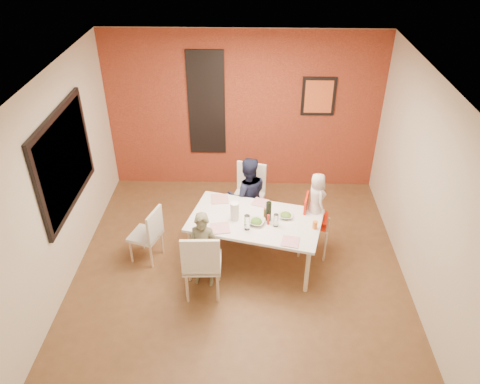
{
  "coord_description": "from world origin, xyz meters",
  "views": [
    {
      "loc": [
        0.15,
        -4.9,
        4.44
      ],
      "look_at": [
        0.0,
        0.3,
        1.05
      ],
      "focal_mm": 35.0,
      "sensor_mm": 36.0,
      "label": 1
    }
  ],
  "objects_px": {
    "chair_left": "(149,232)",
    "wine_bottle": "(269,211)",
    "chair_near": "(202,262)",
    "toddler": "(316,198)",
    "dining_table": "(255,223)",
    "child_far": "(248,196)",
    "child_near": "(203,250)",
    "paper_towel_roll": "(235,211)",
    "chair_far": "(249,191)",
    "high_chair": "(312,220)"
  },
  "relations": [
    {
      "from": "chair_left",
      "to": "child_near",
      "type": "bearing_deg",
      "value": 78.0
    },
    {
      "from": "chair_near",
      "to": "paper_towel_roll",
      "type": "distance_m",
      "value": 0.85
    },
    {
      "from": "dining_table",
      "to": "wine_bottle",
      "type": "height_order",
      "value": "wine_bottle"
    },
    {
      "from": "chair_near",
      "to": "wine_bottle",
      "type": "bearing_deg",
      "value": -142.46
    },
    {
      "from": "chair_left",
      "to": "high_chair",
      "type": "xyz_separation_m",
      "value": [
        2.25,
        0.24,
        0.08
      ]
    },
    {
      "from": "wine_bottle",
      "to": "high_chair",
      "type": "bearing_deg",
      "value": 21.83
    },
    {
      "from": "high_chair",
      "to": "child_far",
      "type": "xyz_separation_m",
      "value": [
        -0.92,
        0.48,
        0.07
      ]
    },
    {
      "from": "chair_far",
      "to": "paper_towel_roll",
      "type": "relative_size",
      "value": 3.78
    },
    {
      "from": "high_chair",
      "to": "child_near",
      "type": "height_order",
      "value": "child_near"
    },
    {
      "from": "dining_table",
      "to": "child_near",
      "type": "xyz_separation_m",
      "value": [
        -0.66,
        -0.46,
        -0.11
      ]
    },
    {
      "from": "high_chair",
      "to": "chair_left",
      "type": "bearing_deg",
      "value": 108.9
    },
    {
      "from": "chair_left",
      "to": "wine_bottle",
      "type": "xyz_separation_m",
      "value": [
        1.63,
        -0.01,
        0.39
      ]
    },
    {
      "from": "chair_far",
      "to": "child_near",
      "type": "bearing_deg",
      "value": -96.59
    },
    {
      "from": "chair_near",
      "to": "paper_towel_roll",
      "type": "xyz_separation_m",
      "value": [
        0.38,
        0.7,
        0.28
      ]
    },
    {
      "from": "wine_bottle",
      "to": "paper_towel_roll",
      "type": "height_order",
      "value": "wine_bottle"
    },
    {
      "from": "dining_table",
      "to": "child_far",
      "type": "relative_size",
      "value": 1.54
    },
    {
      "from": "chair_near",
      "to": "toddler",
      "type": "bearing_deg",
      "value": -150.08
    },
    {
      "from": "chair_far",
      "to": "chair_left",
      "type": "relative_size",
      "value": 1.16
    },
    {
      "from": "chair_left",
      "to": "dining_table",
      "type": "bearing_deg",
      "value": 107.9
    },
    {
      "from": "toddler",
      "to": "chair_near",
      "type": "bearing_deg",
      "value": 106.08
    },
    {
      "from": "chair_left",
      "to": "chair_far",
      "type": "bearing_deg",
      "value": 143.09
    },
    {
      "from": "chair_far",
      "to": "high_chair",
      "type": "distance_m",
      "value": 1.15
    },
    {
      "from": "dining_table",
      "to": "child_far",
      "type": "height_order",
      "value": "child_far"
    },
    {
      "from": "chair_near",
      "to": "chair_left",
      "type": "height_order",
      "value": "chair_near"
    },
    {
      "from": "toddler",
      "to": "wine_bottle",
      "type": "relative_size",
      "value": 2.68
    },
    {
      "from": "wine_bottle",
      "to": "dining_table",
      "type": "bearing_deg",
      "value": 176.8
    },
    {
      "from": "chair_near",
      "to": "high_chair",
      "type": "bearing_deg",
      "value": -149.43
    },
    {
      "from": "chair_far",
      "to": "child_near",
      "type": "relative_size",
      "value": 0.89
    },
    {
      "from": "child_near",
      "to": "paper_towel_roll",
      "type": "height_order",
      "value": "child_near"
    },
    {
      "from": "child_near",
      "to": "wine_bottle",
      "type": "bearing_deg",
      "value": 37.58
    },
    {
      "from": "chair_far",
      "to": "chair_near",
      "type": "bearing_deg",
      "value": -93.42
    },
    {
      "from": "child_near",
      "to": "chair_left",
      "type": "bearing_deg",
      "value": 159.68
    },
    {
      "from": "dining_table",
      "to": "toddler",
      "type": "distance_m",
      "value": 0.9
    },
    {
      "from": "child_near",
      "to": "chair_far",
      "type": "bearing_deg",
      "value": 77.54
    },
    {
      "from": "high_chair",
      "to": "paper_towel_roll",
      "type": "distance_m",
      "value": 1.14
    },
    {
      "from": "child_near",
      "to": "child_far",
      "type": "bearing_deg",
      "value": 74.45
    },
    {
      "from": "dining_table",
      "to": "high_chair",
      "type": "height_order",
      "value": "high_chair"
    },
    {
      "from": "child_far",
      "to": "toddler",
      "type": "height_order",
      "value": "toddler"
    },
    {
      "from": "chair_left",
      "to": "wine_bottle",
      "type": "distance_m",
      "value": 1.67
    },
    {
      "from": "child_far",
      "to": "wine_bottle",
      "type": "distance_m",
      "value": 0.82
    },
    {
      "from": "high_chair",
      "to": "child_far",
      "type": "distance_m",
      "value": 1.03
    },
    {
      "from": "chair_near",
      "to": "chair_left",
      "type": "xyz_separation_m",
      "value": [
        -0.8,
        0.7,
        -0.1
      ]
    },
    {
      "from": "chair_far",
      "to": "paper_towel_roll",
      "type": "bearing_deg",
      "value": -85.46
    },
    {
      "from": "chair_far",
      "to": "chair_left",
      "type": "distance_m",
      "value": 1.67
    },
    {
      "from": "dining_table",
      "to": "high_chair",
      "type": "distance_m",
      "value": 0.84
    },
    {
      "from": "chair_near",
      "to": "wine_bottle",
      "type": "xyz_separation_m",
      "value": [
        0.83,
        0.7,
        0.29
      ]
    },
    {
      "from": "toddler",
      "to": "paper_towel_roll",
      "type": "height_order",
      "value": "toddler"
    },
    {
      "from": "dining_table",
      "to": "wine_bottle",
      "type": "distance_m",
      "value": 0.27
    },
    {
      "from": "high_chair",
      "to": "paper_towel_roll",
      "type": "xyz_separation_m",
      "value": [
        -1.08,
        -0.25,
        0.3
      ]
    },
    {
      "from": "toddler",
      "to": "wine_bottle",
      "type": "distance_m",
      "value": 0.7
    }
  ]
}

